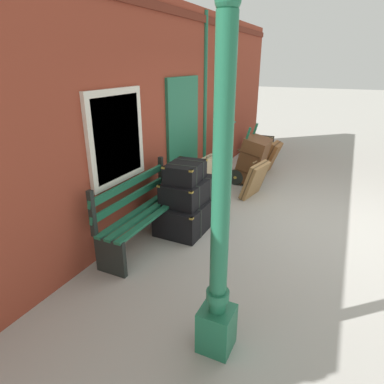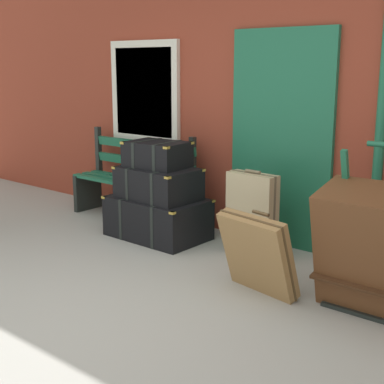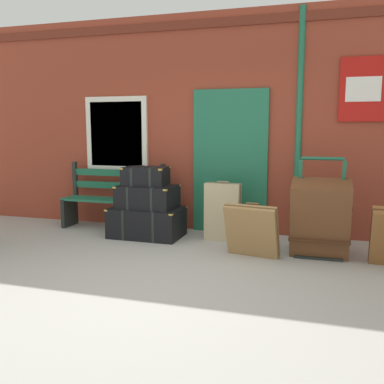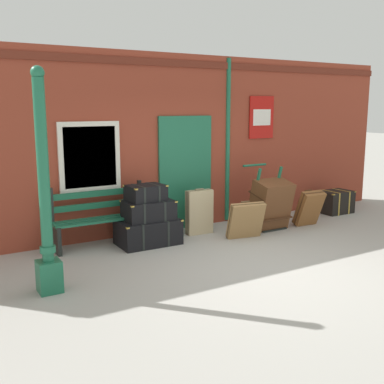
{
  "view_description": "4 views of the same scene",
  "coord_description": "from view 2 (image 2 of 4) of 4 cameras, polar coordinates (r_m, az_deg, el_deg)",
  "views": [
    {
      "loc": [
        -4.88,
        -0.15,
        2.32
      ],
      "look_at": [
        -0.74,
        1.81,
        0.51
      ],
      "focal_mm": 30.96,
      "sensor_mm": 36.0,
      "label": 1
    },
    {
      "loc": [
        2.92,
        -2.22,
        1.77
      ],
      "look_at": [
        -0.41,
        1.82,
        0.55
      ],
      "focal_mm": 51.68,
      "sensor_mm": 36.0,
      "label": 2
    },
    {
      "loc": [
        1.5,
        -3.78,
        1.55
      ],
      "look_at": [
        -0.13,
        1.58,
        0.71
      ],
      "focal_mm": 40.34,
      "sensor_mm": 36.0,
      "label": 3
    },
    {
      "loc": [
        -4.08,
        -5.01,
        2.28
      ],
      "look_at": [
        0.03,
        1.91,
        0.79
      ],
      "focal_mm": 43.56,
      "sensor_mm": 36.0,
      "label": 4
    }
  ],
  "objects": [
    {
      "name": "ground_plane",
      "position": [
        4.07,
        -12.22,
        -13.0
      ],
      "size": [
        60.0,
        60.0,
        0.0
      ],
      "primitive_type": "plane",
      "color": "#A3A099"
    },
    {
      "name": "brick_facade",
      "position": [
        5.63,
        8.39,
        11.22
      ],
      "size": [
        10.4,
        0.35,
        3.2
      ],
      "color": "brown",
      "rests_on": "ground"
    },
    {
      "name": "platform_bench",
      "position": [
        6.4,
        -6.01,
        1.08
      ],
      "size": [
        1.6,
        0.43,
        1.01
      ],
      "color": "#1E6647",
      "rests_on": "ground"
    },
    {
      "name": "steamer_trunk_base",
      "position": [
        5.75,
        -3.55,
        -2.65
      ],
      "size": [
        1.02,
        0.66,
        0.43
      ],
      "color": "black",
      "rests_on": "ground"
    },
    {
      "name": "steamer_trunk_middle",
      "position": [
        5.65,
        -3.5,
        0.93
      ],
      "size": [
        0.83,
        0.58,
        0.33
      ],
      "color": "black",
      "rests_on": "steamer_trunk_base"
    },
    {
      "name": "steamer_trunk_top",
      "position": [
        5.64,
        -3.61,
        3.9
      ],
      "size": [
        0.64,
        0.49,
        0.27
      ],
      "color": "black",
      "rests_on": "steamer_trunk_middle"
    },
    {
      "name": "porters_trolley",
      "position": [
        4.42,
        18.55,
        -7.46
      ],
      "size": [
        0.71,
        0.68,
        1.18
      ],
      "color": "black",
      "rests_on": "ground"
    },
    {
      "name": "large_brown_trunk",
      "position": [
        4.2,
        17.86,
        -5.5
      ],
      "size": [
        0.7,
        0.62,
        0.96
      ],
      "color": "brown",
      "rests_on": "ground"
    },
    {
      "name": "suitcase_charcoal",
      "position": [
        5.15,
        6.19,
        -2.43
      ],
      "size": [
        0.5,
        0.2,
        0.83
      ],
      "color": "tan",
      "rests_on": "ground"
    },
    {
      "name": "suitcase_slate",
      "position": [
        4.35,
        6.79,
        -6.41
      ],
      "size": [
        0.67,
        0.42,
        0.67
      ],
      "color": "olive",
      "rests_on": "ground"
    }
  ]
}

